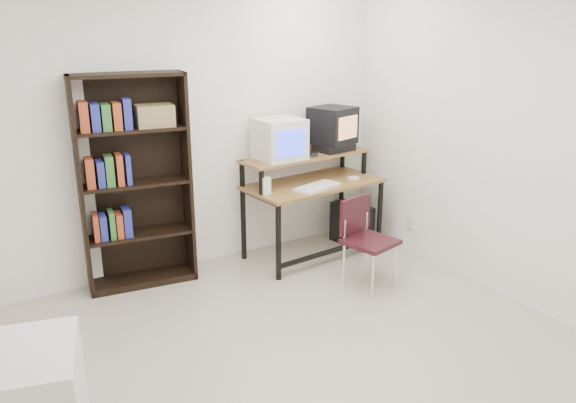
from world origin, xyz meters
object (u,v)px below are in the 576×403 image
crt_monitor (279,139)px  school_chair (365,233)px  computer_desk (312,185)px  bookshelf (134,180)px  crt_tv (333,125)px  pc_tower (352,224)px

crt_monitor → school_chair: crt_monitor is taller
computer_desk → bookshelf: bearing=167.0°
crt_monitor → bookshelf: bearing=173.0°
crt_tv → pc_tower: size_ratio=1.05×
school_chair → crt_tv: bearing=57.6°
crt_monitor → crt_tv: size_ratio=0.91×
crt_monitor → crt_tv: crt_tv is taller
pc_tower → crt_monitor: bearing=162.4°
crt_tv → bookshelf: (-1.98, 0.09, -0.30)m
crt_monitor → bookshelf: bookshelf is taller
computer_desk → bookshelf: bookshelf is taller
computer_desk → crt_monitor: size_ratio=3.23×
crt_tv → pc_tower: 1.04m
computer_desk → crt_monitor: (-0.31, 0.10, 0.46)m
computer_desk → bookshelf: (-1.65, 0.23, 0.23)m
bookshelf → crt_monitor: bearing=1.2°
computer_desk → crt_tv: bearing=18.9°
computer_desk → school_chair: 0.86m
computer_desk → crt_tv: size_ratio=2.93×
bookshelf → computer_desk: bearing=-1.1°
pc_tower → school_chair: (-0.50, -0.82, 0.27)m
computer_desk → bookshelf: 1.68m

